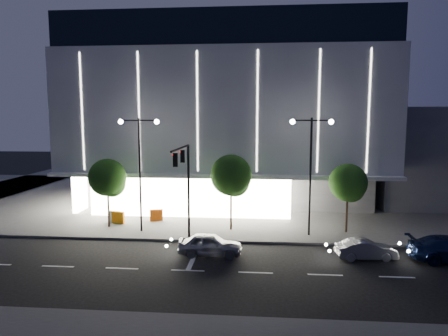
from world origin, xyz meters
The scene contains 15 objects.
ground centered at (0.00, 0.00, 0.00)m, with size 160.00×160.00×0.00m, color black.
sidewalk_museum centered at (5.00, 24.00, 0.07)m, with size 70.00×40.00×0.15m, color #474747.
museum centered at (2.98, 22.31, 9.27)m, with size 30.00×25.80×18.00m.
annex_building centered at (26.00, 24.00, 5.00)m, with size 16.00×20.00×10.00m, color #4C4C51.
traffic_mast centered at (1.00, 3.34, 5.03)m, with size 0.33×5.89×7.07m.
street_lamp_west centered at (-3.00, 6.00, 5.96)m, with size 3.16×0.36×9.00m.
street_lamp_east centered at (10.00, 6.00, 5.96)m, with size 3.16×0.36×9.00m.
tree_left centered at (-5.97, 7.02, 4.03)m, with size 3.02×3.02×5.72m.
tree_mid centered at (4.03, 7.02, 4.33)m, with size 3.25×3.25×6.15m.
tree_right centered at (13.03, 7.02, 3.88)m, with size 2.91×2.91×5.51m.
car_lead centered at (3.00, 1.29, 0.72)m, with size 1.69×4.20×1.43m, color #919398.
car_second centered at (13.01, 1.40, 0.62)m, with size 1.32×3.79×1.25m, color #9FA1A6.
barrier_a centered at (-5.61, 8.08, 0.65)m, with size 1.10×0.25×1.00m, color orange.
barrier_b centered at (-6.04, 8.31, 0.65)m, with size 1.10×0.25×1.00m, color silver.
barrier_c centered at (-2.60, 9.16, 0.65)m, with size 1.10×0.25×1.00m, color #CF4F0B.
Camera 1 is at (6.02, -23.91, 8.93)m, focal length 32.00 mm.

